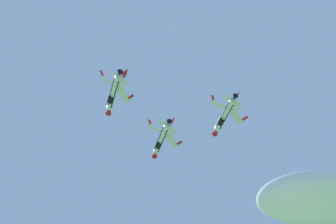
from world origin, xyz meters
TOP-DOWN VIEW (x-y plane):
  - cloud_low_wispy at (107.83, 344.14)m, footprint 85.47×59.13m
  - fighter_jet_lead at (2.39, 113.68)m, footprint 8.92×15.73m
  - fighter_jet_left_wing at (-8.85, 98.43)m, footprint 8.48×15.73m
  - fighter_jet_right_wing at (18.33, 106.03)m, footprint 9.11×15.73m

SIDE VIEW (x-z plane):
  - fighter_jet_lead at x=2.39m, z-range 84.47..90.18m
  - fighter_jet_right_wing at x=18.33m, z-range 86.25..91.72m
  - fighter_jet_left_wing at x=-8.85m, z-range 86.77..93.14m
  - cloud_low_wispy at x=107.83m, z-range 189.02..219.16m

